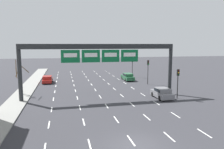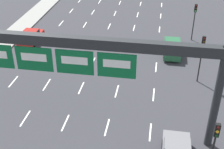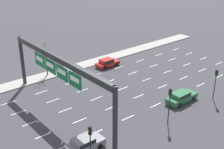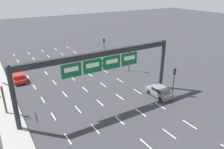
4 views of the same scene
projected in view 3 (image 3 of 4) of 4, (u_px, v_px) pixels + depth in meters
The scene contains 9 objects.
lane_dashes at pixel (48, 116), 39.08m from camera, with size 13.32×67.00×0.01m.
sign_gantry at pixel (58, 68), 37.72m from camera, with size 21.94×0.70×7.65m.
car_green at pixel (181, 97), 42.25m from camera, with size 1.81×4.79×1.49m.
car_red at pixel (107, 62), 54.07m from camera, with size 1.86×4.19×1.39m.
car_grey at pixel (85, 144), 32.63m from camera, with size 1.91×4.12×1.50m.
traffic_light_near_gantry at pixel (170, 99), 36.38m from camera, with size 0.30×0.35×4.61m.
traffic_light_mid_block at pixel (216, 79), 42.00m from camera, with size 0.30×0.35×4.42m.
traffic_light_far_end at pixel (90, 137), 29.95m from camera, with size 0.30×0.35×4.17m.
tree_bare_second at pixel (46, 61), 49.78m from camera, with size 1.96×1.96×5.20m.
Camera 3 is at (31.05, -1.79, 20.53)m, focal length 50.00 mm.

